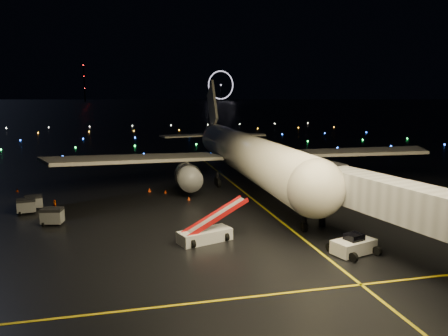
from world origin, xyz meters
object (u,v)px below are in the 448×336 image
at_px(airliner, 241,131).
at_px(baggage_cart_0, 52,216).
at_px(crew_c, 55,207).
at_px(baggage_cart_1, 34,202).
at_px(pushback_tug, 354,244).
at_px(belt_loader, 205,223).
at_px(baggage_cart_2, 26,206).

xyz_separation_m(airliner, baggage_cart_0, (-24.89, -16.21, -7.11)).
distance_m(crew_c, baggage_cart_1, 3.91).
distance_m(pushback_tug, belt_loader, 13.20).
distance_m(belt_loader, crew_c, 19.92).
height_order(baggage_cart_0, baggage_cart_1, baggage_cart_0).
bearing_deg(crew_c, baggage_cart_1, -151.22).
xyz_separation_m(belt_loader, baggage_cart_0, (-14.44, 8.84, -0.87)).
bearing_deg(belt_loader, crew_c, 119.17).
distance_m(airliner, baggage_cart_0, 30.54).
bearing_deg(pushback_tug, baggage_cart_0, 133.01).
xyz_separation_m(baggage_cart_0, baggage_cart_2, (-3.52, 5.32, -0.05)).
height_order(airliner, baggage_cart_1, airliner).
distance_m(belt_loader, baggage_cart_1, 23.81).
bearing_deg(baggage_cart_0, pushback_tug, -18.94).
height_order(airliner, baggage_cart_2, airliner).
bearing_deg(airliner, pushback_tug, -86.82).
xyz_separation_m(pushback_tug, baggage_cart_2, (-29.68, 20.16, -0.04)).
relative_size(pushback_tug, baggage_cart_1, 1.96).
distance_m(baggage_cart_0, baggage_cart_1, 7.89).
height_order(pushback_tug, baggage_cart_1, pushback_tug).
xyz_separation_m(baggage_cart_0, baggage_cart_1, (-3.08, 7.26, -0.08)).
relative_size(pushback_tug, baggage_cart_0, 1.78).
distance_m(pushback_tug, baggage_cart_0, 30.07).
distance_m(airliner, pushback_tug, 31.88).
relative_size(crew_c, baggage_cart_0, 0.77).
xyz_separation_m(baggage_cart_1, baggage_cart_2, (-0.44, -1.94, 0.04)).
height_order(airliner, belt_loader, airliner).
distance_m(airliner, baggage_cart_1, 30.24).
distance_m(belt_loader, baggage_cart_2, 22.89).
height_order(belt_loader, baggage_cart_0, belt_loader).
xyz_separation_m(belt_loader, baggage_cart_2, (-17.96, 14.16, -0.92)).
bearing_deg(baggage_cart_1, baggage_cart_2, -116.41).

